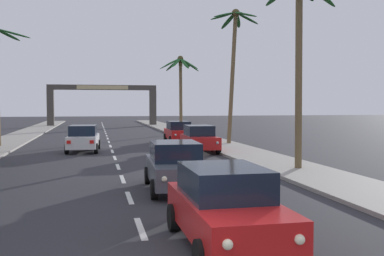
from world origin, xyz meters
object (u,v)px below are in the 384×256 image
object	(u,v)px
palm_right_third	(234,46)
town_gateway_arch	(103,99)
palm_right_second	(299,27)
sedan_third_in_queue	(175,166)
sedan_lead_at_stop_bar	(225,206)
sedan_parked_mid_kerb	(199,139)
sedan_parked_nearest_kerb	(179,132)
sedan_oncoming_far	(83,138)
palm_right_farthest	(180,75)

from	to	relation	value
palm_right_third	town_gateway_arch	distance (m)	33.37
palm_right_second	palm_right_third	size ratio (longest dim) A/B	0.89
sedan_third_in_queue	sedan_lead_at_stop_bar	bearing A→B (deg)	-90.56
sedan_lead_at_stop_bar	sedan_parked_mid_kerb	world-z (taller)	same
sedan_parked_nearest_kerb	sedan_oncoming_far	bearing A→B (deg)	-143.37
palm_right_second	town_gateway_arch	size ratio (longest dim) A/B	0.60
sedan_lead_at_stop_bar	sedan_oncoming_far	size ratio (longest dim) A/B	0.98
sedan_oncoming_far	sedan_parked_nearest_kerb	bearing A→B (deg)	36.63
palm_right_farthest	sedan_parked_mid_kerb	bearing A→B (deg)	-96.83
sedan_lead_at_stop_bar	sedan_third_in_queue	size ratio (longest dim) A/B	0.99
sedan_third_in_queue	sedan_oncoming_far	bearing A→B (deg)	104.02
palm_right_second	sedan_oncoming_far	bearing A→B (deg)	132.22
palm_right_third	palm_right_farthest	bearing A→B (deg)	96.54
sedan_parked_nearest_kerb	palm_right_third	distance (m)	7.89
sedan_third_in_queue	sedan_parked_mid_kerb	xyz separation A→B (m)	(3.67, 12.04, 0.00)
sedan_oncoming_far	palm_right_second	bearing A→B (deg)	-47.78
sedan_parked_mid_kerb	palm_right_farthest	size ratio (longest dim) A/B	0.57
sedan_parked_mid_kerb	town_gateway_arch	bearing A→B (deg)	98.37
palm_right_second	sedan_parked_mid_kerb	bearing A→B (deg)	105.88
sedan_lead_at_stop_bar	sedan_oncoming_far	xyz separation A→B (m)	(-3.41, 20.29, 0.00)
palm_right_third	town_gateway_arch	size ratio (longest dim) A/B	0.67
sedan_lead_at_stop_bar	sedan_parked_mid_kerb	distance (m)	18.81
sedan_parked_mid_kerb	sedan_lead_at_stop_bar	bearing A→B (deg)	-101.44
palm_right_farthest	town_gateway_arch	world-z (taller)	palm_right_farthest
sedan_third_in_queue	town_gateway_arch	bearing A→B (deg)	91.98
palm_right_third	sedan_lead_at_stop_bar	bearing A→B (deg)	-107.83
sedan_oncoming_far	town_gateway_arch	world-z (taller)	town_gateway_arch
sedan_parked_nearest_kerb	palm_right_second	distance (m)	17.06
sedan_parked_mid_kerb	palm_right_farthest	distance (m)	18.39
sedan_lead_at_stop_bar	sedan_third_in_queue	distance (m)	6.40
sedan_oncoming_far	palm_right_second	size ratio (longest dim) A/B	0.51
sedan_oncoming_far	sedan_parked_mid_kerb	world-z (taller)	same
sedan_third_in_queue	palm_right_second	world-z (taller)	palm_right_second
palm_right_third	sedan_parked_mid_kerb	bearing A→B (deg)	-129.52
sedan_lead_at_stop_bar	sedan_third_in_queue	world-z (taller)	same
sedan_oncoming_far	town_gateway_arch	distance (m)	34.65
sedan_parked_mid_kerb	town_gateway_arch	xyz separation A→B (m)	(-5.34, 36.33, 2.93)
sedan_lead_at_stop_bar	town_gateway_arch	world-z (taller)	town_gateway_arch
sedan_third_in_queue	town_gateway_arch	world-z (taller)	town_gateway_arch
sedan_lead_at_stop_bar	palm_right_third	bearing A→B (deg)	72.17
palm_right_third	palm_right_farthest	distance (m)	13.30
sedan_parked_mid_kerb	palm_right_third	world-z (taller)	palm_right_third
sedan_lead_at_stop_bar	palm_right_second	size ratio (longest dim) A/B	0.50
sedan_parked_mid_kerb	palm_right_farthest	xyz separation A→B (m)	(2.10, 17.53, 5.17)
palm_right_second	palm_right_third	bearing A→B (deg)	85.16
palm_right_second	sedan_lead_at_stop_bar	bearing A→B (deg)	-122.77
sedan_third_in_queue	palm_right_second	size ratio (longest dim) A/B	0.51
palm_right_farthest	town_gateway_arch	size ratio (longest dim) A/B	0.53
town_gateway_arch	sedan_lead_at_stop_bar	bearing A→B (deg)	-88.32
sedan_parked_nearest_kerb	sedan_parked_mid_kerb	size ratio (longest dim) A/B	1.00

